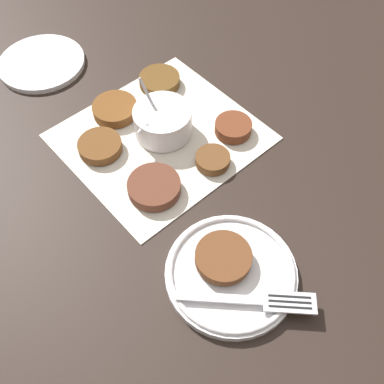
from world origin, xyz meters
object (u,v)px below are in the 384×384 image
Objects in this scene: serving_plate at (231,273)px; fritter_on_plate at (223,257)px; sauce_bowl at (162,123)px; extra_saucer at (43,62)px; fork at (262,301)px.

serving_plate is 0.03m from fritter_on_plate.
serving_plate is at bearing 63.77° from sauce_bowl.
extra_saucer is at bearing -99.70° from serving_plate.
extra_saucer is at bearing -99.51° from fork.
sauce_bowl reaches higher than fork.
fritter_on_plate is 0.55m from extra_saucer.
sauce_bowl is 1.36× the size of fritter_on_plate.
sauce_bowl is 0.69× the size of fork.
fork is at bearing 80.49° from extra_saucer.
fritter_on_plate is at bearing 62.76° from sauce_bowl.
fritter_on_plate reaches higher than fork.
fork is (0.01, 0.06, 0.01)m from serving_plate.
sauce_bowl is 0.34m from fork.
fritter_on_plate is 0.47× the size of extra_saucer.
serving_plate is at bearing 80.30° from extra_saucer.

